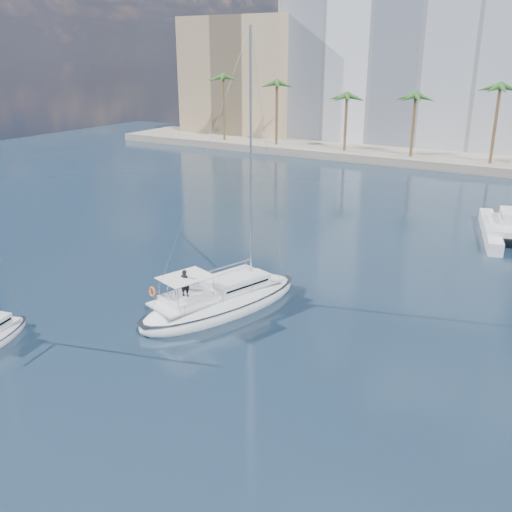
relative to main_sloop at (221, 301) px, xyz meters
The scene contains 8 objects.
ground 1.39m from the main_sloop, 16.43° to the right, with size 160.00×160.00×0.00m, color black.
quay 60.65m from the main_sloop, 88.84° to the left, with size 120.00×14.00×1.20m, color gray.
building_modern 74.65m from the main_sloop, 98.43° to the left, with size 42.00×16.00×28.00m, color white.
building_tan_left 80.51m from the main_sloop, 120.71° to the left, with size 22.00×14.00×22.00m, color tan.
palm_left 66.15m from the main_sloop, 120.05° to the left, with size 3.60×3.60×12.30m.
palm_centre 57.48m from the main_sloop, 88.75° to the left, with size 3.60×3.60×12.30m.
main_sloop is the anchor object (origin of this frame).
seagull 3.80m from the main_sloop, 169.76° to the left, with size 1.18×0.51×0.22m.
Camera 1 is at (18.02, -27.34, 15.66)m, focal length 40.00 mm.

